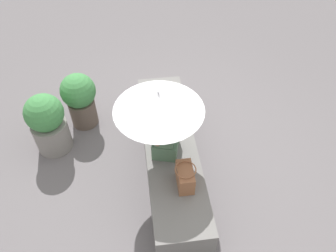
# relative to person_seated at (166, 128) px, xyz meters

# --- Properties ---
(ground_plane) EXTENTS (14.00, 14.00, 0.00)m
(ground_plane) POSITION_rel_person_seated_xyz_m (-0.11, 0.07, -0.80)
(ground_plane) COLOR #605B5E
(stone_bench) EXTENTS (2.51, 0.61, 0.41)m
(stone_bench) POSITION_rel_person_seated_xyz_m (-0.11, 0.07, -0.59)
(stone_bench) COLOR slate
(stone_bench) RESTS_ON ground
(person_seated) EXTENTS (0.51, 0.36, 0.90)m
(person_seated) POSITION_rel_person_seated_xyz_m (0.00, 0.00, 0.00)
(person_seated) COLOR #47664C
(person_seated) RESTS_ON stone_bench
(parasol) EXTENTS (0.92, 0.92, 1.00)m
(parasol) POSITION_rel_person_seated_xyz_m (0.09, -0.08, 0.47)
(parasol) COLOR #B7B7BC
(parasol) RESTS_ON stone_bench
(handbag_black) EXTENTS (0.31, 0.23, 0.26)m
(handbag_black) POSITION_rel_person_seated_xyz_m (0.49, 0.14, -0.26)
(handbag_black) COLOR brown
(handbag_black) RESTS_ON stone_bench
(magazine) EXTENTS (0.30, 0.23, 0.01)m
(magazine) POSITION_rel_person_seated_xyz_m (-0.80, 0.00, -0.38)
(magazine) COLOR #339ED1
(magazine) RESTS_ON stone_bench
(planter_near) EXTENTS (0.48, 0.48, 0.87)m
(planter_near) POSITION_rel_person_seated_xyz_m (-0.60, -1.43, -0.35)
(planter_near) COLOR gray
(planter_near) RESTS_ON ground
(planter_far) EXTENTS (0.47, 0.47, 0.82)m
(planter_far) POSITION_rel_person_seated_xyz_m (-1.01, -1.05, -0.34)
(planter_far) COLOR brown
(planter_far) RESTS_ON ground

